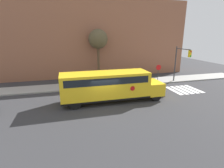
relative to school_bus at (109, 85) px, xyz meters
The scene contains 8 objects.
ground_plane 1.92m from the school_bus, 131.98° to the right, with size 60.00×60.00×0.00m, color #333335.
sidewalk_strip 6.05m from the school_bus, 96.22° to the left, with size 44.00×3.00×0.15m.
building_backdrop 12.96m from the school_bus, 92.94° to the left, with size 32.00×4.00×11.44m.
crosswalk_stripes 9.77m from the school_bus, ahead, with size 3.30×3.20×0.01m.
school_bus is the anchor object (origin of this frame).
stop_sign 9.59m from the school_bus, 31.98° to the left, with size 0.72×0.10×2.43m.
traffic_light 11.29m from the school_bus, 20.29° to the left, with size 0.28×2.90×4.82m.
tree_near_sidewalk 9.93m from the school_bus, 85.31° to the left, with size 2.69×2.69×7.07m.
Camera 1 is at (-3.24, -14.88, 6.32)m, focal length 28.00 mm.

